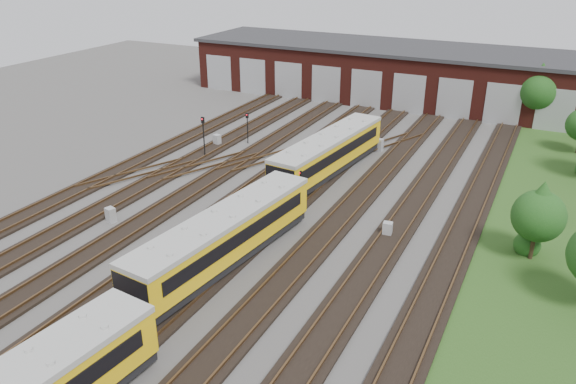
% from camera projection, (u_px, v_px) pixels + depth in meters
% --- Properties ---
extents(ground, '(120.00, 120.00, 0.00)m').
position_uv_depth(ground, '(222.00, 237.00, 36.88)').
color(ground, '#403E3C').
rests_on(ground, ground).
extents(track_network, '(30.40, 70.00, 0.33)m').
position_uv_depth(track_network, '(225.00, 232.00, 37.38)').
color(track_network, black).
rests_on(track_network, ground).
extents(maintenance_shed, '(51.00, 12.50, 6.35)m').
position_uv_depth(maintenance_shed, '(398.00, 72.00, 68.26)').
color(maintenance_shed, '#4C1813').
rests_on(maintenance_shed, ground).
extents(grass_verge, '(8.00, 55.00, 0.05)m').
position_uv_depth(grass_verge, '(545.00, 233.00, 37.34)').
color(grass_verge, '#244617').
rests_on(grass_verge, ground).
extents(metro_train, '(4.24, 46.78, 3.01)m').
position_uv_depth(metro_train, '(225.00, 237.00, 33.05)').
color(metro_train, black).
rests_on(metro_train, ground).
extents(signal_mast_0, '(0.28, 0.26, 3.69)m').
position_uv_depth(signal_mast_0, '(203.00, 132.00, 49.75)').
color(signal_mast_0, black).
rests_on(signal_mast_0, ground).
extents(signal_mast_1, '(0.25, 0.23, 3.00)m').
position_uv_depth(signal_mast_1, '(247.00, 124.00, 53.24)').
color(signal_mast_1, black).
rests_on(signal_mast_1, ground).
extents(signal_mast_2, '(0.25, 0.23, 2.79)m').
position_uv_depth(signal_mast_2, '(300.00, 184.00, 40.50)').
color(signal_mast_2, black).
rests_on(signal_mast_2, ground).
extents(signal_mast_3, '(0.27, 0.25, 2.83)m').
position_uv_depth(signal_mast_3, '(286.00, 189.00, 39.51)').
color(signal_mast_3, black).
rests_on(signal_mast_3, ground).
extents(relay_cabinet_0, '(0.75, 0.68, 1.05)m').
position_uv_depth(relay_cabinet_0, '(111.00, 215.00, 38.72)').
color(relay_cabinet_0, '#A5A7AA').
rests_on(relay_cabinet_0, ground).
extents(relay_cabinet_1, '(0.72, 0.64, 1.04)m').
position_uv_depth(relay_cabinet_1, '(217.00, 140.00, 53.29)').
color(relay_cabinet_1, '#A5A7AA').
rests_on(relay_cabinet_1, ground).
extents(relay_cabinet_2, '(0.64, 0.55, 1.02)m').
position_uv_depth(relay_cabinet_2, '(220.00, 252.00, 34.09)').
color(relay_cabinet_2, '#A5A7AA').
rests_on(relay_cabinet_2, ground).
extents(relay_cabinet_3, '(0.74, 0.65, 1.13)m').
position_uv_depth(relay_cabinet_3, '(379.00, 145.00, 51.93)').
color(relay_cabinet_3, '#A5A7AA').
rests_on(relay_cabinet_3, ground).
extents(relay_cabinet_4, '(0.65, 0.56, 1.00)m').
position_uv_depth(relay_cabinet_4, '(387.00, 229.00, 36.83)').
color(relay_cabinet_4, '#A5A7AA').
rests_on(relay_cabinet_4, ground).
extents(tree_0, '(4.03, 4.03, 6.69)m').
position_uv_depth(tree_0, '(540.00, 86.00, 57.19)').
color(tree_0, '#2E2214').
rests_on(tree_0, ground).
extents(tree_3, '(3.13, 3.13, 5.19)m').
position_uv_depth(tree_3, '(540.00, 210.00, 32.98)').
color(tree_3, '#2E2214').
rests_on(tree_3, ground).
extents(bush_0, '(1.63, 1.63, 1.63)m').
position_uv_depth(bush_0, '(528.00, 241.00, 34.73)').
color(bush_0, '#154212').
rests_on(bush_0, ground).
extents(bush_1, '(1.57, 1.57, 1.57)m').
position_uv_depth(bush_1, '(549.00, 207.00, 39.20)').
color(bush_1, '#154212').
rests_on(bush_1, ground).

